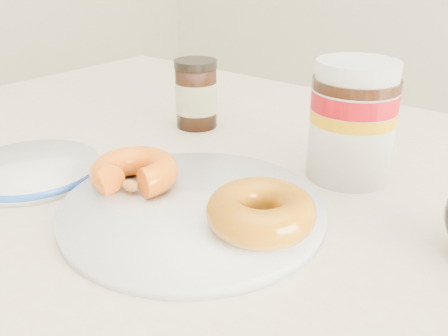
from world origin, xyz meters
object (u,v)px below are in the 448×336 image
Objects in this scene: dining_table at (281,287)px; nutella_jar at (353,116)px; dark_jar at (196,95)px; blue_rim_saucer at (32,169)px; plate at (193,209)px; donut_whole at (261,212)px; donut_bitten at (135,172)px.

dining_table is 10.25× the size of nutella_jar.
dark_jar is (-0.26, 0.02, -0.03)m from nutella_jar.
dining_table is 8.77× the size of blue_rim_saucer.
plate is at bearing 13.46° from blue_rim_saucer.
dark_jar is at bearing 142.27° from donut_whole.
donut_whole is (0.16, 0.01, 0.00)m from donut_bitten.
plate is at bearing -177.08° from donut_whole.
plate is 0.22m from blue_rim_saucer.
dining_table is 0.12m from donut_whole.
donut_bitten is at bearing -173.15° from plate.
nutella_jar reaches higher than blue_rim_saucer.
donut_whole is at bearing 10.61° from blue_rim_saucer.
donut_whole is at bearing -37.73° from dark_jar.
blue_rim_saucer is (-0.14, -0.04, -0.02)m from donut_bitten.
nutella_jar is at bearing 90.85° from donut_whole.
dark_jar is at bearing 82.53° from blue_rim_saucer.
donut_whole reaches higher than donut_bitten.
plate is 1.95× the size of nutella_jar.
nutella_jar is at bearing -4.19° from dark_jar.
dining_table is 0.13m from plate.
donut_whole reaches higher than plate.
dark_jar reaches higher than donut_bitten.
blue_rim_saucer is at bearing -160.47° from dining_table.
dining_table is at bearing -30.87° from dark_jar.
donut_bitten is 0.25m from nutella_jar.
donut_whole is 0.63× the size of blue_rim_saucer.
donut_bitten is 0.14m from blue_rim_saucer.
dining_table is 0.21m from nutella_jar.
blue_rim_saucer is at bearing -169.39° from donut_whole.
donut_bitten is (-0.07, -0.01, 0.02)m from plate.
plate is at bearing -48.93° from dark_jar.
plate is at bearing 27.73° from donut_bitten.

